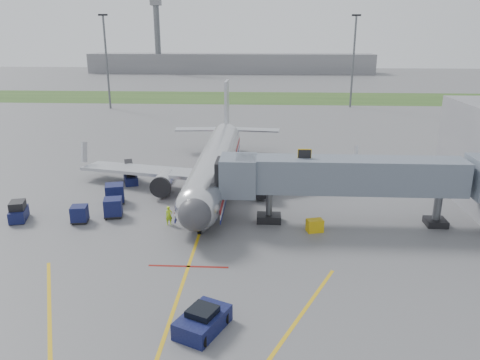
# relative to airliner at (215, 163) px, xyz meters

# --- Properties ---
(ground) EXTENTS (400.00, 400.00, 0.00)m
(ground) POSITION_rel_airliner_xyz_m (-0.00, -15.25, -2.65)
(ground) COLOR #565659
(ground) RESTS_ON ground
(grass_strip) EXTENTS (300.00, 25.00, 0.01)m
(grass_strip) POSITION_rel_airliner_xyz_m (-0.00, 74.75, -2.64)
(grass_strip) COLOR #2D4C1E
(grass_strip) RESTS_ON ground
(apron_markings) EXTENTS (21.52, 50.00, 0.01)m
(apron_markings) POSITION_rel_airliner_xyz_m (-0.00, -22.65, -2.64)
(apron_markings) COLOR gold
(apron_markings) RESTS_ON ground
(airliner) EXTENTS (32.10, 35.67, 10.25)m
(airliner) POSITION_rel_airliner_xyz_m (0.00, 0.00, 0.00)
(airliner) COLOR silver
(airliner) RESTS_ON ground
(jet_bridge) EXTENTS (25.30, 4.00, 6.90)m
(jet_bridge) POSITION_rel_airliner_xyz_m (12.86, -10.25, 1.82)
(jet_bridge) COLOR slate
(jet_bridge) RESTS_ON ground
(light_mast_left) EXTENTS (2.00, 0.44, 20.40)m
(light_mast_left) POSITION_rel_airliner_xyz_m (-30.00, 54.75, 8.13)
(light_mast_left) COLOR #595B60
(light_mast_left) RESTS_ON ground
(light_mast_right) EXTENTS (2.00, 0.44, 20.40)m
(light_mast_right) POSITION_rel_airliner_xyz_m (25.00, 59.75, 8.13)
(light_mast_right) COLOR #595B60
(light_mast_right) RESTS_ON ground
(distant_terminal) EXTENTS (120.00, 14.00, 8.00)m
(distant_terminal) POSITION_rel_airliner_xyz_m (-10.00, 154.75, 1.35)
(distant_terminal) COLOR slate
(distant_terminal) RESTS_ON ground
(control_tower) EXTENTS (4.00, 4.00, 30.00)m
(control_tower) POSITION_rel_airliner_xyz_m (-40.00, 149.75, 14.68)
(control_tower) COLOR #595B60
(control_tower) RESTS_ON ground
(pushback_tug) EXTENTS (3.34, 3.99, 1.43)m
(pushback_tug) POSITION_rel_airliner_xyz_m (2.10, -26.88, -2.05)
(pushback_tug) COLOR black
(pushback_tug) RESTS_ON ground
(baggage_tug) EXTENTS (2.06, 2.90, 1.83)m
(baggage_tug) POSITION_rel_airliner_xyz_m (-17.11, -11.18, -1.84)
(baggage_tug) COLOR black
(baggage_tug) RESTS_ON ground
(baggage_cart_a) EXTENTS (1.68, 1.68, 1.57)m
(baggage_cart_a) POSITION_rel_airliner_xyz_m (-11.28, -11.37, -1.84)
(baggage_cart_a) COLOR black
(baggage_cart_a) RESTS_ON ground
(baggage_cart_b) EXTENTS (2.01, 2.01, 1.80)m
(baggage_cart_b) POSITION_rel_airliner_xyz_m (-8.63, -9.86, -1.73)
(baggage_cart_b) COLOR black
(baggage_cart_b) RESTS_ON ground
(baggage_cart_c) EXTENTS (2.26, 2.26, 1.98)m
(baggage_cart_c) POSITION_rel_airliner_xyz_m (-9.61, -6.22, -1.64)
(baggage_cart_c) COLOR black
(baggage_cart_c) RESTS_ON ground
(belt_loader) EXTENTS (2.62, 4.52, 2.14)m
(belt_loader) POSITION_rel_airliner_xyz_m (-10.02, 0.79, -2.11)
(belt_loader) COLOR black
(belt_loader) RESTS_ON ground
(ground_power_cart) EXTENTS (1.58, 1.26, 1.10)m
(ground_power_cart) POSITION_rel_airliner_xyz_m (9.98, -12.25, -2.10)
(ground_power_cart) COLOR gold
(ground_power_cart) RESTS_ON ground
(ramp_worker) EXTENTS (0.75, 0.65, 1.75)m
(ramp_worker) POSITION_rel_airliner_xyz_m (-3.00, -11.48, -1.77)
(ramp_worker) COLOR #A8DF1A
(ramp_worker) RESTS_ON ground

